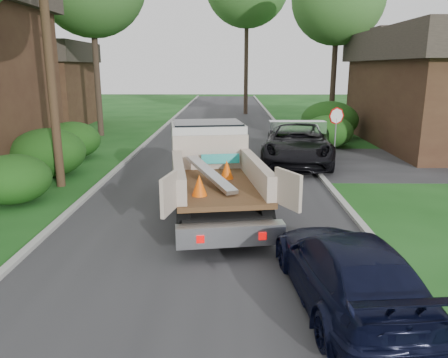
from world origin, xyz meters
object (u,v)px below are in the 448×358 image
Objects in this scene: stop_sign at (336,123)px; flatbed_truck at (211,163)px; house_left_far at (36,83)px; black_pickup at (298,143)px; navy_suv at (347,269)px; utility_pole at (47,35)px.

flatbed_truck is (-5.19, -6.13, -0.45)m from stop_sign.
house_left_far reaches higher than flatbed_truck.
house_left_far is 1.19× the size of black_pickup.
flatbed_truck is at bearing -111.01° from black_pickup.
navy_suv is at bearing -102.01° from stop_sign.
navy_suv is (2.65, -5.82, -0.66)m from flatbed_truck.
stop_sign is 0.39× the size of black_pickup.
stop_sign is 0.37× the size of flatbed_truck.
utility_pole reaches higher than navy_suv.
flatbed_truck is 6.43m from navy_suv.
stop_sign is 0.33× the size of house_left_far.
house_left_far is 23.48m from flatbed_truck.
black_pickup reaches higher than navy_suv.
house_left_far is 1.65× the size of navy_suv.
navy_suv is at bearing -57.07° from house_left_far.
black_pickup is at bearing 51.82° from flatbed_truck.
navy_suv is at bearing -73.84° from flatbed_truck.
stop_sign reaches higher than black_pickup.
utility_pole is at bearing -146.63° from black_pickup.
utility_pole is (-10.68, -4.02, 3.40)m from stop_sign.
utility_pole is 18.93m from house_left_far.
utility_pole is 2.18× the size of navy_suv.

